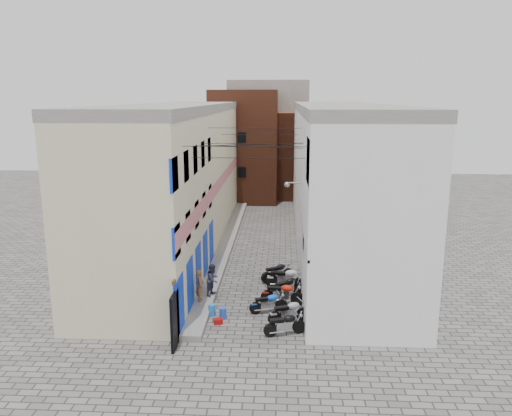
% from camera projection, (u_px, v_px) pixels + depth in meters
% --- Properties ---
extents(ground, '(90.00, 90.00, 0.00)m').
position_uv_depth(ground, '(242.00, 343.00, 19.52)').
color(ground, '#585553').
rests_on(ground, ground).
extents(plinth, '(0.90, 26.00, 0.25)m').
position_uv_depth(plinth, '(227.00, 244.00, 32.27)').
color(plinth, gray).
rests_on(plinth, ground).
extents(building_left, '(5.10, 27.00, 9.00)m').
position_uv_depth(building_left, '(179.00, 177.00, 31.42)').
color(building_left, beige).
rests_on(building_left, ground).
extents(building_right, '(5.94, 26.00, 9.00)m').
position_uv_depth(building_right, '(339.00, 178.00, 30.93)').
color(building_right, white).
rests_on(building_right, ground).
extents(building_far_brick_left, '(6.00, 6.00, 10.00)m').
position_uv_depth(building_far_brick_left, '(245.00, 146.00, 45.81)').
color(building_far_brick_left, brown).
rests_on(building_far_brick_left, ground).
extents(building_far_brick_right, '(5.00, 6.00, 8.00)m').
position_uv_depth(building_far_brick_right, '(298.00, 155.00, 47.72)').
color(building_far_brick_right, brown).
rests_on(building_far_brick_right, ground).
extents(building_far_concrete, '(8.00, 5.00, 11.00)m').
position_uv_depth(building_far_concrete, '(268.00, 135.00, 51.44)').
color(building_far_concrete, gray).
rests_on(building_far_concrete, ground).
extents(far_shopfront, '(2.00, 0.30, 2.40)m').
position_uv_depth(far_shopfront, '(265.00, 192.00, 43.81)').
color(far_shopfront, black).
rests_on(far_shopfront, ground).
extents(overhead_wires, '(5.80, 13.02, 1.32)m').
position_uv_depth(overhead_wires, '(253.00, 143.00, 25.41)').
color(overhead_wires, black).
rests_on(overhead_wires, ground).
extents(motorcycle_a, '(1.87, 1.07, 1.03)m').
position_uv_depth(motorcycle_a, '(285.00, 323.00, 20.10)').
color(motorcycle_a, black).
rests_on(motorcycle_a, ground).
extents(motorcycle_b, '(1.99, 1.28, 1.10)m').
position_uv_depth(motorcycle_b, '(289.00, 311.00, 21.19)').
color(motorcycle_b, '#A4A3A8').
rests_on(motorcycle_b, ground).
extents(motorcycle_c, '(1.84, 1.02, 1.01)m').
position_uv_depth(motorcycle_c, '(268.00, 302.00, 22.19)').
color(motorcycle_c, blue).
rests_on(motorcycle_c, ground).
extents(motorcycle_d, '(2.09, 0.84, 1.18)m').
position_uv_depth(motorcycle_d, '(282.00, 292.00, 23.07)').
color(motorcycle_d, '#B41E0C').
rests_on(motorcycle_d, ground).
extents(motorcycle_e, '(1.92, 1.56, 1.10)m').
position_uv_depth(motorcycle_e, '(288.00, 286.00, 23.98)').
color(motorcycle_e, black).
rests_on(motorcycle_e, ground).
extents(motorcycle_f, '(2.18, 0.87, 1.23)m').
position_uv_depth(motorcycle_f, '(287.00, 277.00, 24.93)').
color(motorcycle_f, silver).
rests_on(motorcycle_f, ground).
extents(motorcycle_g, '(1.93, 1.47, 1.09)m').
position_uv_depth(motorcycle_g, '(277.00, 271.00, 26.00)').
color(motorcycle_g, black).
rests_on(motorcycle_g, ground).
extents(person_a, '(0.42, 0.58, 1.50)m').
position_uv_depth(person_a, '(200.00, 285.00, 22.83)').
color(person_a, '#975D37').
rests_on(person_a, plinth).
extents(person_b, '(0.83, 0.92, 1.53)m').
position_uv_depth(person_b, '(213.00, 279.00, 23.49)').
color(person_b, '#2E3146').
rests_on(person_b, plinth).
extents(water_jug_near, '(0.41, 0.41, 0.50)m').
position_uv_depth(water_jug_near, '(223.00, 313.00, 21.65)').
color(water_jug_near, blue).
rests_on(water_jug_near, ground).
extents(water_jug_far, '(0.39, 0.39, 0.51)m').
position_uv_depth(water_jug_far, '(212.00, 310.00, 21.96)').
color(water_jug_far, '#2B84DB').
rests_on(water_jug_far, ground).
extents(red_crate, '(0.43, 0.37, 0.23)m').
position_uv_depth(red_crate, '(218.00, 321.00, 21.19)').
color(red_crate, '#9C0D0B').
rests_on(red_crate, ground).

